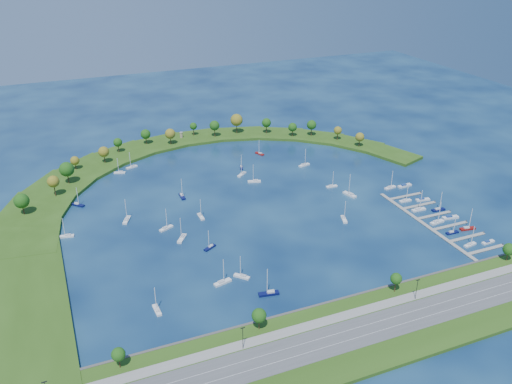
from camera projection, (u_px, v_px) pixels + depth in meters
name	position (u px, v px, depth m)	size (l,w,h in m)	color
ground	(251.00, 203.00, 317.43)	(700.00, 700.00, 0.00)	#07183F
south_shoreline	(366.00, 329.00, 214.87)	(420.00, 43.10, 11.60)	#2C4E14
breakwater	(156.00, 182.00, 341.57)	(286.74, 247.64, 2.00)	#2C4E14
breakwater_trees	(184.00, 142.00, 378.78)	(238.82, 95.69, 15.69)	#382314
harbor_tower	(181.00, 135.00, 411.48)	(2.60, 2.60, 4.52)	gray
dock_system	(435.00, 222.00, 295.89)	(24.28, 82.00, 1.60)	gray
moored_boat_0	(67.00, 236.00, 281.42)	(8.01, 3.73, 11.36)	white
moored_boat_1	(127.00, 219.00, 297.11)	(6.04, 9.07, 13.03)	white
moored_boat_2	(269.00, 293.00, 236.56)	(9.54, 4.13, 13.57)	#0A0E42
moored_boat_3	(241.00, 167.00, 363.97)	(4.00, 7.15, 10.14)	#0A0E42
moored_boat_4	(260.00, 153.00, 386.47)	(4.92, 7.72, 11.02)	maroon
moored_boat_5	(242.00, 174.00, 353.32)	(7.94, 7.12, 12.29)	white
moored_boat_6	(223.00, 282.00, 244.09)	(8.90, 4.38, 12.60)	white
moored_boat_7	(254.00, 181.00, 343.42)	(8.64, 4.79, 12.24)	white
moored_boat_8	(304.00, 165.00, 367.33)	(8.79, 4.46, 12.45)	white
moored_boat_9	(344.00, 219.00, 298.06)	(4.87, 8.55, 12.13)	white
moored_boat_10	(332.00, 186.00, 336.76)	(7.41, 2.48, 10.74)	white
moored_boat_11	(182.00, 238.00, 279.28)	(7.05, 8.76, 13.07)	white
moored_boat_12	(182.00, 196.00, 323.78)	(2.51, 8.56, 12.54)	#0A0E42
moored_boat_13	(157.00, 310.00, 226.19)	(2.62, 8.01, 11.62)	white
moored_boat_14	(201.00, 216.00, 300.94)	(2.29, 7.92, 11.61)	white
moored_boat_15	(210.00, 247.00, 271.31)	(7.31, 5.42, 10.70)	#0A0E42
moored_boat_16	(166.00, 228.00, 288.79)	(8.39, 5.62, 12.05)	white
moored_boat_17	(132.00, 167.00, 364.35)	(8.19, 4.58, 11.61)	white
moored_boat_18	(120.00, 172.00, 356.04)	(7.72, 4.49, 10.96)	white
moored_boat_19	(350.00, 194.00, 325.88)	(4.99, 9.82, 13.90)	white
moored_boat_20	(242.00, 276.00, 248.34)	(6.92, 7.19, 11.46)	white
moored_boat_21	(78.00, 204.00, 313.75)	(7.31, 7.39, 11.94)	#0A0E42
docked_boat_0	(470.00, 244.00, 273.67)	(7.73, 3.28, 11.02)	white
docked_boat_1	(488.00, 242.00, 276.14)	(7.62, 2.58, 1.53)	white
docked_boat_2	(452.00, 232.00, 284.79)	(7.36, 2.32, 10.72)	#0A0E42
docked_boat_3	(467.00, 228.00, 288.51)	(8.81, 3.69, 12.55)	maroon
docked_boat_4	(437.00, 222.00, 294.91)	(8.99, 3.45, 12.89)	white
docked_boat_5	(450.00, 217.00, 299.87)	(9.72, 3.93, 1.93)	white
docked_boat_6	(419.00, 209.00, 308.26)	(8.75, 2.67, 12.76)	white
docked_boat_7	(438.00, 209.00, 308.21)	(8.22, 2.83, 11.88)	#0A0E42
docked_boat_8	(405.00, 200.00, 318.64)	(7.74, 2.36, 11.29)	white
docked_boat_9	(423.00, 200.00, 319.95)	(8.89, 3.84, 1.76)	white
docked_boat_10	(390.00, 187.00, 334.99)	(8.32, 3.53, 11.85)	white
docked_boat_11	(405.00, 186.00, 337.38)	(9.71, 3.42, 1.94)	white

